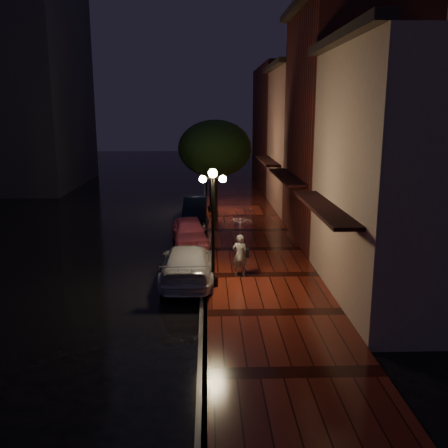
% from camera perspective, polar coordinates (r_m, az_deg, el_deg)
% --- Properties ---
extents(ground, '(120.00, 120.00, 0.00)m').
position_cam_1_polar(ground, '(23.23, -2.25, -3.25)').
color(ground, black).
rests_on(ground, ground).
extents(sidewalk, '(4.50, 60.00, 0.15)m').
position_cam_1_polar(sidewalk, '(23.30, 3.30, -3.02)').
color(sidewalk, '#40120B').
rests_on(sidewalk, ground).
extents(curb, '(0.25, 60.00, 0.15)m').
position_cam_1_polar(curb, '(23.21, -2.25, -3.07)').
color(curb, '#595451').
rests_on(curb, ground).
extents(storefront_near, '(5.00, 8.00, 8.50)m').
position_cam_1_polar(storefront_near, '(17.83, 20.73, 4.98)').
color(storefront_near, gray).
rests_on(storefront_near, ground).
extents(storefront_mid, '(5.00, 8.00, 11.00)m').
position_cam_1_polar(storefront_mid, '(25.28, 14.01, 10.35)').
color(storefront_mid, '#511914').
rests_on(storefront_mid, ground).
extents(storefront_far, '(5.00, 8.00, 9.00)m').
position_cam_1_polar(storefront_far, '(33.10, 10.15, 9.28)').
color(storefront_far, '#8C5951').
rests_on(storefront_far, ground).
extents(storefront_extra, '(5.00, 12.00, 10.00)m').
position_cam_1_polar(storefront_extra, '(42.90, 7.40, 10.81)').
color(storefront_extra, '#511914').
rests_on(storefront_extra, ground).
extents(streetlamp_near, '(0.96, 0.36, 4.31)m').
position_cam_1_polar(streetlamp_near, '(17.74, -1.27, 0.36)').
color(streetlamp_near, black).
rests_on(streetlamp_near, sidewalk).
extents(streetlamp_far, '(0.96, 0.36, 4.31)m').
position_cam_1_polar(streetlamp_far, '(31.56, -1.57, 5.85)').
color(streetlamp_far, black).
rests_on(streetlamp_far, sidewalk).
extents(street_tree, '(4.16, 4.16, 5.80)m').
position_cam_1_polar(street_tree, '(28.40, -1.02, 8.41)').
color(street_tree, black).
rests_on(street_tree, sidewalk).
extents(pink_car, '(2.08, 4.12, 1.35)m').
position_cam_1_polar(pink_car, '(24.38, -3.99, -0.86)').
color(pink_car, '#ED6180').
rests_on(pink_car, ground).
extents(navy_car, '(1.43, 4.02, 1.32)m').
position_cam_1_polar(navy_car, '(30.35, -3.32, 1.85)').
color(navy_car, black).
rests_on(navy_car, ground).
extents(silver_car, '(2.06, 4.95, 1.43)m').
position_cam_1_polar(silver_car, '(19.16, -4.13, -4.56)').
color(silver_car, '#B9B8C0').
rests_on(silver_car, ground).
extents(woman_with_umbrella, '(0.96, 0.98, 2.31)m').
position_cam_1_polar(woman_with_umbrella, '(19.13, 1.86, -1.55)').
color(woman_with_umbrella, silver).
rests_on(woman_with_umbrella, sidewalk).
extents(parking_meter, '(0.16, 0.14, 1.40)m').
position_cam_1_polar(parking_meter, '(23.18, -1.89, -0.73)').
color(parking_meter, black).
rests_on(parking_meter, sidewalk).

